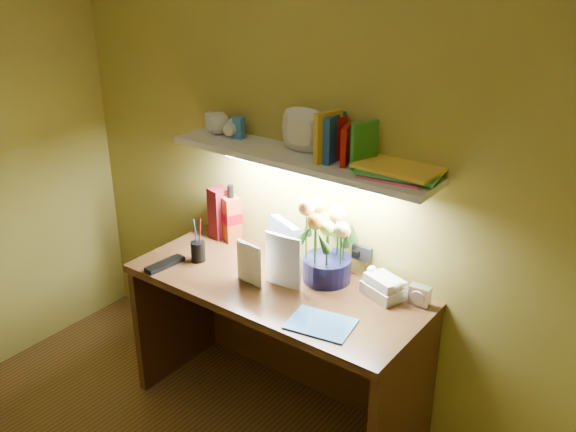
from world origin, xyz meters
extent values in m
cube|color=#34160E|center=(0.00, 1.20, 0.38)|extent=(1.40, 0.60, 0.75)
cube|color=#B3B4B7|center=(0.61, 1.42, 0.79)|extent=(0.09, 0.05, 0.09)
cube|color=#5C0F16|center=(-0.54, 1.42, 0.89)|extent=(0.10, 0.10, 0.27)
cylinder|color=black|center=(-0.44, 1.15, 0.83)|extent=(0.08, 0.08, 0.17)
cube|color=black|center=(-0.53, 1.01, 0.76)|extent=(0.08, 0.21, 0.02)
cube|color=#347FD1|center=(0.36, 1.04, 0.75)|extent=(0.29, 0.24, 0.01)
imported|color=white|center=(-0.17, 1.14, 0.85)|extent=(0.15, 0.04, 0.20)
imported|color=silver|center=(-0.05, 1.20, 0.88)|extent=(0.19, 0.03, 0.25)
cube|color=silver|center=(0.00, 1.38, 1.30)|extent=(1.30, 0.25, 0.03)
imported|color=silver|center=(-0.52, 1.36, 1.36)|extent=(0.12, 0.12, 0.09)
imported|color=silver|center=(-0.41, 1.37, 1.36)|extent=(0.11, 0.11, 0.09)
imported|color=silver|center=(0.00, 1.38, 1.34)|extent=(0.24, 0.24, 0.05)
cube|color=silver|center=(-0.56, 1.42, 1.36)|extent=(0.05, 0.04, 0.10)
cube|color=#347FD1|center=(-0.38, 1.42, 1.37)|extent=(0.05, 0.04, 0.11)
cube|color=#A8140D|center=(0.16, 1.40, 1.41)|extent=(0.06, 0.13, 0.19)
cube|color=gold|center=(0.15, 1.38, 1.43)|extent=(0.06, 0.14, 0.22)
cube|color=#1C4895|center=(0.16, 1.41, 1.42)|extent=(0.04, 0.15, 0.20)
cube|color=#2D862D|center=(0.31, 1.41, 1.41)|extent=(0.07, 0.13, 0.20)
cube|color=#A8140D|center=(0.22, 1.40, 1.40)|extent=(0.06, 0.12, 0.17)
cube|color=#E85188|center=(0.46, 1.39, 1.32)|extent=(0.29, 0.23, 0.01)
cube|color=#40B05C|center=(0.48, 1.42, 1.34)|extent=(0.36, 0.29, 0.01)
cube|color=yellow|center=(0.47, 1.43, 1.35)|extent=(0.34, 0.26, 0.01)
camera|label=1|loc=(1.57, -0.82, 2.21)|focal=40.00mm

